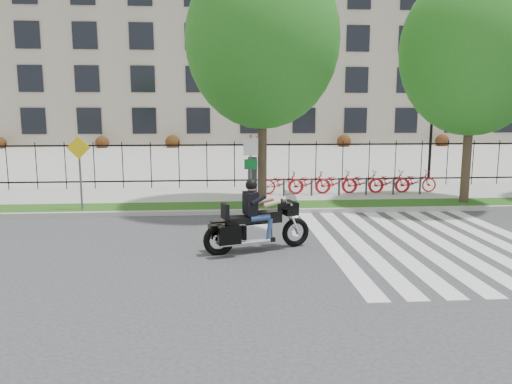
{
  "coord_description": "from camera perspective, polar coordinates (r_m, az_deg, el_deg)",
  "views": [
    {
      "loc": [
        -0.72,
        -12.47,
        3.49
      ],
      "look_at": [
        0.47,
        3.0,
        0.93
      ],
      "focal_mm": 35.0,
      "sensor_mm": 36.0,
      "label": 1
    }
  ],
  "objects": [
    {
      "name": "crosswalk_stripes",
      "position": [
        14.08,
        19.04,
        -5.5
      ],
      "size": [
        5.7,
        8.0,
        0.01
      ],
      "primitive_type": null,
      "color": "silver",
      "rests_on": "ground"
    },
    {
      "name": "street_tree_1",
      "position": [
        17.64,
        0.74,
        16.98
      ],
      "size": [
        5.23,
        5.23,
        8.7
      ],
      "color": "#34241C",
      "rests_on": "grass_verge"
    },
    {
      "name": "lamp_post_right",
      "position": [
        26.71,
        19.48,
        8.22
      ],
      "size": [
        1.06,
        0.7,
        4.25
      ],
      "color": "black",
      "rests_on": "ground"
    },
    {
      "name": "motorcycle_rider",
      "position": [
        12.45,
        0.16,
        -3.45
      ],
      "size": [
        2.76,
        1.31,
        2.19
      ],
      "color": "black",
      "rests_on": "ground"
    },
    {
      "name": "street_tree_2",
      "position": [
        19.71,
        23.64,
        14.49
      ],
      "size": [
        5.14,
        5.14,
        8.33
      ],
      "color": "#34241C",
      "rests_on": "grass_verge"
    },
    {
      "name": "iron_fence",
      "position": [
        21.8,
        -2.48,
        3.18
      ],
      "size": [
        30.0,
        0.06,
        2.0
      ],
      "primitive_type": null,
      "color": "black",
      "rests_on": "sidewalk"
    },
    {
      "name": "curb",
      "position": [
        16.93,
        -1.87,
        -2.29
      ],
      "size": [
        60.0,
        0.2,
        0.15
      ],
      "primitive_type": "cube",
      "color": "#A9A69F",
      "rests_on": "ground"
    },
    {
      "name": "office_building",
      "position": [
        57.75,
        -3.79,
        15.77
      ],
      "size": [
        60.0,
        21.9,
        20.15
      ],
      "color": "#A79C86",
      "rests_on": "ground"
    },
    {
      "name": "ground",
      "position": [
        12.96,
        -1.06,
        -6.26
      ],
      "size": [
        120.0,
        120.0,
        0.0
      ],
      "primitive_type": "plane",
      "color": "#333235",
      "rests_on": "ground"
    },
    {
      "name": "bike_share_station",
      "position": [
        20.55,
        10.41,
        1.16
      ],
      "size": [
        7.75,
        0.84,
        1.5
      ],
      "color": "#2D2D33",
      "rests_on": "sidewalk"
    },
    {
      "name": "sign_pole_regulatory",
      "position": [
        17.17,
        -0.61,
        3.5
      ],
      "size": [
        0.5,
        0.09,
        2.5
      ],
      "color": "#59595B",
      "rests_on": "grass_verge"
    },
    {
      "name": "grass_verge",
      "position": [
        17.76,
        -1.99,
        -1.74
      ],
      "size": [
        60.0,
        1.5,
        0.15
      ],
      "primitive_type": "cube",
      "color": "#1F4F13",
      "rests_on": "ground"
    },
    {
      "name": "sidewalk",
      "position": [
        20.22,
        -2.29,
        -0.38
      ],
      "size": [
        60.0,
        3.5,
        0.15
      ],
      "primitive_type": "cube",
      "color": "#AEABA3",
      "rests_on": "ground"
    },
    {
      "name": "plaza",
      "position": [
        37.63,
        -3.29,
        4.09
      ],
      "size": [
        80.0,
        34.0,
        0.1
      ],
      "primitive_type": "cube",
      "color": "#AEABA3",
      "rests_on": "ground"
    },
    {
      "name": "sign_pole_warning",
      "position": [
        17.75,
        -19.53,
        3.17
      ],
      "size": [
        0.78,
        0.09,
        2.49
      ],
      "color": "#59595B",
      "rests_on": "grass_verge"
    }
  ]
}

